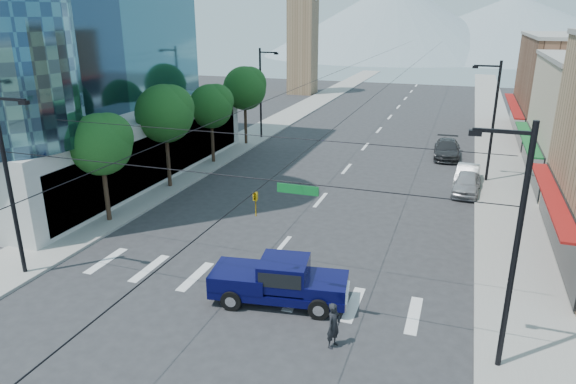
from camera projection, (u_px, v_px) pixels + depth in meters
name	position (u px, v px, depth m)	size (l,w,h in m)	color
ground	(235.00, 302.00, 22.70)	(160.00, 160.00, 0.00)	#28282B
sidewalk_left	(283.00, 119.00, 62.11)	(4.00, 120.00, 0.15)	gray
sidewalk_right	(495.00, 133.00, 54.70)	(4.00, 120.00, 0.15)	gray
clock_tower	(303.00, 24.00, 79.70)	(4.80, 4.80, 20.40)	#8C6B4C
mountain_left	(393.00, 19.00, 157.73)	(80.00, 80.00, 22.00)	gray
mountain_right	(513.00, 26.00, 156.52)	(90.00, 90.00, 18.00)	gray
tree_near	(103.00, 142.00, 29.93)	(3.65, 3.64, 6.71)	black
tree_midnear	(167.00, 112.00, 35.99)	(4.09, 4.09, 7.52)	black
tree_midfar	(213.00, 105.00, 42.44)	(3.65, 3.64, 6.71)	black
tree_far	(246.00, 87.00, 48.50)	(4.09, 4.09, 7.52)	black
signal_rig	(225.00, 213.00, 20.23)	(21.80, 0.20, 9.00)	black
lamp_pole_nw	(262.00, 90.00, 51.18)	(2.00, 0.25, 9.00)	black
lamp_pole_ne	(492.00, 118.00, 37.45)	(2.00, 0.25, 9.00)	black
pickup_truck	(279.00, 280.00, 22.41)	(6.30, 3.04, 2.05)	#08083C
pedestrian	(334.00, 325.00, 19.39)	(0.67, 0.44, 1.84)	black
parked_car_near	(467.00, 183.00, 36.28)	(1.79, 4.45, 1.51)	#A1A0A5
parked_car_mid	(467.00, 175.00, 38.27)	(1.53, 4.39, 1.45)	silver
parked_car_far	(447.00, 149.00, 45.47)	(2.19, 5.40, 1.57)	#2D2E30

